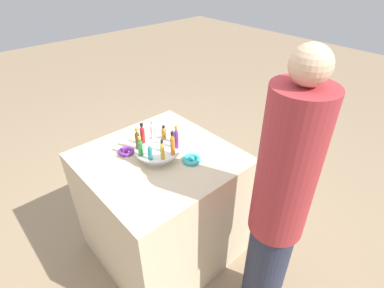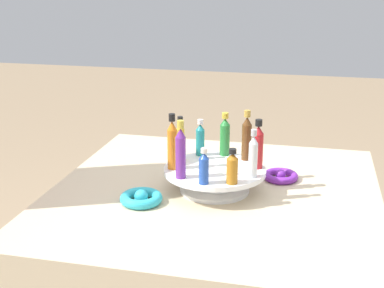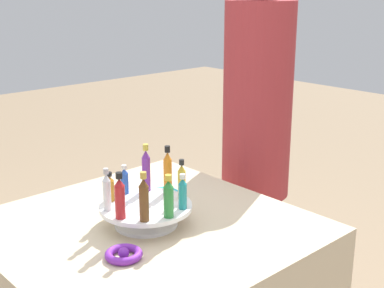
% 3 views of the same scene
% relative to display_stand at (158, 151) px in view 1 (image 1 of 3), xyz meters
% --- Properties ---
extents(ground_plane, '(12.00, 12.00, 0.00)m').
position_rel_display_stand_xyz_m(ground_plane, '(0.00, 0.00, -0.84)').
color(ground_plane, '#997F60').
extents(party_table, '(0.83, 0.83, 0.80)m').
position_rel_display_stand_xyz_m(party_table, '(0.00, 0.00, -0.44)').
color(party_table, beige).
rests_on(party_table, ground_plane).
extents(display_stand, '(0.26, 0.26, 0.06)m').
position_rel_display_stand_xyz_m(display_stand, '(0.00, 0.00, 0.00)').
color(display_stand, white).
rests_on(display_stand, party_table).
extents(bottle_red, '(0.03, 0.03, 0.13)m').
position_rel_display_stand_xyz_m(bottle_red, '(0.10, 0.03, 0.08)').
color(bottle_red, '#B21E23').
rests_on(bottle_red, display_stand).
extents(bottle_brown, '(0.03, 0.03, 0.13)m').
position_rel_display_stand_xyz_m(bottle_brown, '(0.07, 0.08, 0.08)').
color(bottle_brown, brown).
rests_on(bottle_brown, display_stand).
extents(bottle_green, '(0.03, 0.03, 0.12)m').
position_rel_display_stand_xyz_m(bottle_green, '(0.01, 0.11, 0.08)').
color(bottle_green, '#288438').
rests_on(bottle_green, display_stand).
extents(bottle_teal, '(0.02, 0.02, 0.10)m').
position_rel_display_stand_xyz_m(bottle_teal, '(-0.06, 0.09, 0.07)').
color(bottle_teal, teal).
rests_on(bottle_teal, display_stand).
extents(bottle_gold, '(0.02, 0.02, 0.12)m').
position_rel_display_stand_xyz_m(bottle_gold, '(-0.10, 0.04, 0.08)').
color(bottle_gold, gold).
rests_on(bottle_gold, display_stand).
extents(bottle_orange, '(0.02, 0.02, 0.14)m').
position_rel_display_stand_xyz_m(bottle_orange, '(-0.10, -0.03, 0.09)').
color(bottle_orange, orange).
rests_on(bottle_orange, display_stand).
extents(bottle_purple, '(0.02, 0.02, 0.14)m').
position_rel_display_stand_xyz_m(bottle_purple, '(-0.07, -0.08, 0.09)').
color(bottle_purple, '#702D93').
rests_on(bottle_purple, display_stand).
extents(bottle_blue, '(0.02, 0.02, 0.09)m').
position_rel_display_stand_xyz_m(bottle_blue, '(-0.01, -0.11, 0.06)').
color(bottle_blue, '#234CAD').
rests_on(bottle_blue, display_stand).
extents(bottle_amber, '(0.03, 0.03, 0.09)m').
position_rel_display_stand_xyz_m(bottle_amber, '(0.06, -0.09, 0.06)').
color(bottle_amber, '#AD6B19').
rests_on(bottle_amber, display_stand).
extents(bottle_clear, '(0.02, 0.02, 0.12)m').
position_rel_display_stand_xyz_m(bottle_clear, '(0.10, -0.04, 0.08)').
color(bottle_clear, silver).
rests_on(bottle_clear, display_stand).
extents(ribbon_bow_teal, '(0.10, 0.10, 0.03)m').
position_rel_display_stand_xyz_m(ribbon_bow_teal, '(-0.16, -0.12, -0.03)').
color(ribbon_bow_teal, '#2DB7CC').
rests_on(ribbon_bow_teal, party_table).
extents(ribbon_bow_purple, '(0.09, 0.09, 0.03)m').
position_rel_display_stand_xyz_m(ribbon_bow_purple, '(0.16, 0.12, -0.03)').
color(ribbon_bow_purple, purple).
rests_on(ribbon_bow_purple, party_table).
extents(person_figure, '(0.26, 0.26, 1.55)m').
position_rel_display_stand_xyz_m(person_figure, '(-0.69, -0.19, -0.05)').
color(person_figure, '#282D42').
rests_on(person_figure, ground_plane).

